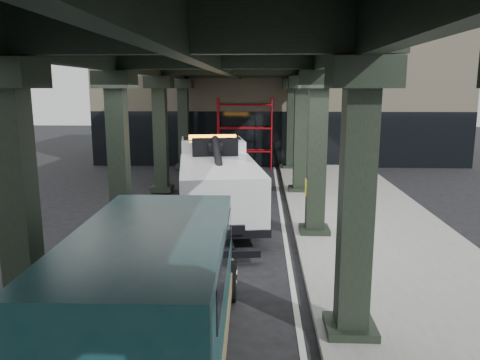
# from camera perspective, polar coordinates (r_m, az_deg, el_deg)

# --- Properties ---
(ground) EXTENTS (90.00, 90.00, 0.00)m
(ground) POSITION_cam_1_polar(r_m,az_deg,el_deg) (12.79, -1.81, -9.48)
(ground) COLOR black
(ground) RESTS_ON ground
(sidewalk) EXTENTS (5.00, 40.00, 0.15)m
(sidewalk) POSITION_cam_1_polar(r_m,az_deg,el_deg) (15.05, 16.27, -6.45)
(sidewalk) COLOR gray
(sidewalk) RESTS_ON ground
(lane_stripe) EXTENTS (0.12, 38.00, 0.01)m
(lane_stripe) POSITION_cam_1_polar(r_m,az_deg,el_deg) (14.66, 5.48, -6.78)
(lane_stripe) COLOR silver
(lane_stripe) RESTS_ON ground
(viaduct) EXTENTS (7.40, 32.00, 6.40)m
(viaduct) POSITION_cam_1_polar(r_m,az_deg,el_deg) (14.04, -2.99, 15.03)
(viaduct) COLOR black
(viaduct) RESTS_ON ground
(building) EXTENTS (22.00, 10.00, 8.00)m
(building) POSITION_cam_1_polar(r_m,az_deg,el_deg) (31.96, 4.61, 10.18)
(building) COLOR #C6B793
(building) RESTS_ON ground
(scaffolding) EXTENTS (3.08, 0.88, 4.00)m
(scaffolding) POSITION_cam_1_polar(r_m,az_deg,el_deg) (26.71, 0.61, 5.98)
(scaffolding) COLOR #B20E18
(scaffolding) RESTS_ON ground
(tow_truck) EXTENTS (3.67, 8.92, 2.85)m
(tow_truck) POSITION_cam_1_polar(r_m,az_deg,el_deg) (16.79, -2.97, 0.42)
(tow_truck) COLOR black
(tow_truck) RESTS_ON ground
(towed_van) EXTENTS (2.55, 6.08, 2.44)m
(towed_van) POSITION_cam_1_polar(r_m,az_deg,el_deg) (7.75, -10.19, -13.38)
(towed_van) COLOR #0F3538
(towed_van) RESTS_ON ground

